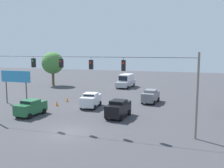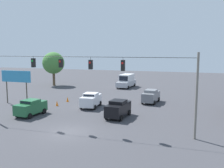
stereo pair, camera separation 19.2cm
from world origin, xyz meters
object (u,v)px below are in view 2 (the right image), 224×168
roadside_billboard (16,79)px  sedan_white_withflow_mid (91,100)px  traffic_cone_nearest (44,108)px  traffic_cone_second (57,103)px  overhead_signal_span (76,79)px  sedan_grey_oncoming_far (151,96)px  sedan_black_crossing_near (118,108)px  box_truck_silver_withflow_deep (126,81)px  sedan_green_parked_shoulder (31,107)px  traffic_cone_third (68,99)px  tree_horizon_left (53,63)px

roadside_billboard → sedan_white_withflow_mid: bearing=-173.3°
traffic_cone_nearest → traffic_cone_second: 2.98m
overhead_signal_span → sedan_white_withflow_mid: overhead_signal_span is taller
sedan_grey_oncoming_far → overhead_signal_span: bearing=69.6°
sedan_grey_oncoming_far → sedan_black_crossing_near: size_ratio=1.02×
box_truck_silver_withflow_deep → traffic_cone_second: (4.61, 19.89, -0.96)m
sedan_green_parked_shoulder → traffic_cone_third: 8.38m
tree_horizon_left → traffic_cone_nearest: bearing=118.1°
sedan_grey_oncoming_far → roadside_billboard: 19.47m
roadside_billboard → tree_horizon_left: bearing=-74.8°
traffic_cone_nearest → tree_horizon_left: bearing=-61.9°
box_truck_silver_withflow_deep → sedan_white_withflow_mid: size_ratio=1.54×
traffic_cone_second → roadside_billboard: roadside_billboard is taller
sedan_white_withflow_mid → tree_horizon_left: size_ratio=0.58×
sedan_white_withflow_mid → overhead_signal_span: bearing=103.7°
roadside_billboard → traffic_cone_third: bearing=-150.4°
traffic_cone_third → sedan_grey_oncoming_far: bearing=-165.0°
traffic_cone_third → traffic_cone_nearest: bearing=88.6°
sedan_grey_oncoming_far → tree_horizon_left: bearing=-26.3°
box_truck_silver_withflow_deep → roadside_billboard: roadside_billboard is taller
sedan_black_crossing_near → overhead_signal_span: bearing=58.3°
traffic_cone_third → tree_horizon_left: bearing=-52.7°
sedan_green_parked_shoulder → box_truck_silver_withflow_deep: bearing=-100.9°
overhead_signal_span → sedan_grey_oncoming_far: bearing=-110.4°
overhead_signal_span → sedan_grey_oncoming_far: size_ratio=5.26×
tree_horizon_left → overhead_signal_span: bearing=125.4°
traffic_cone_nearest → tree_horizon_left: size_ratio=0.10×
sedan_white_withflow_mid → traffic_cone_third: size_ratio=5.60×
sedan_white_withflow_mid → traffic_cone_second: size_ratio=5.60×
box_truck_silver_withflow_deep → roadside_billboard: bearing=62.3°
sedan_black_crossing_near → traffic_cone_second: sedan_black_crossing_near is taller
traffic_cone_second → roadside_billboard: 6.96m
sedan_grey_oncoming_far → tree_horizon_left: tree_horizon_left is taller
sedan_green_parked_shoulder → traffic_cone_third: (-0.32, -8.35, -0.61)m
overhead_signal_span → sedan_grey_oncoming_far: 15.24m
overhead_signal_span → sedan_green_parked_shoulder: bearing=-17.8°
sedan_black_crossing_near → traffic_cone_third: bearing=-31.5°
sedan_grey_oncoming_far → tree_horizon_left: 25.97m
sedan_black_crossing_near → sedan_grey_oncoming_far: bearing=-103.8°
sedan_white_withflow_mid → sedan_green_parked_shoulder: bearing=50.4°
traffic_cone_third → sedan_black_crossing_near: bearing=148.5°
box_truck_silver_withflow_deep → traffic_cone_nearest: (4.71, 22.86, -0.96)m
sedan_white_withflow_mid → traffic_cone_nearest: size_ratio=5.60×
sedan_black_crossing_near → traffic_cone_third: 11.36m
overhead_signal_span → sedan_green_parked_shoulder: overhead_signal_span is taller
sedan_white_withflow_mid → tree_horizon_left: tree_horizon_left is taller
sedan_white_withflow_mid → sedan_grey_oncoming_far: bearing=-142.9°
overhead_signal_span → sedan_black_crossing_near: bearing=-121.7°
traffic_cone_second → sedan_black_crossing_near: bearing=162.9°
sedan_grey_oncoming_far → sedan_white_withflow_mid: 9.00m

